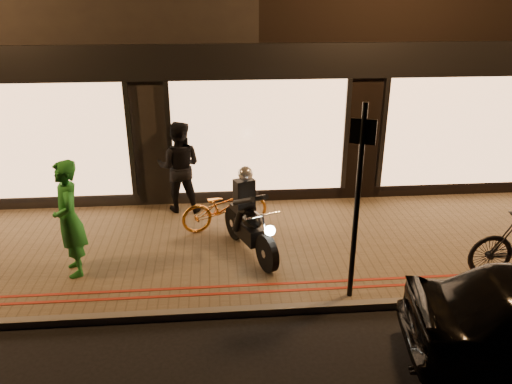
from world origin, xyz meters
The scene contains 9 objects.
ground centered at (0.00, 0.00, 0.00)m, with size 90.00×90.00×0.00m, color black.
sidewalk centered at (0.00, 2.00, 0.06)m, with size 50.00×4.00×0.12m, color brown.
kerb_stone centered at (0.00, 0.05, 0.06)m, with size 50.00×0.14×0.12m, color #59544C.
red_kerb_lines centered at (0.00, 0.55, 0.12)m, with size 50.00×0.26×0.01m.
motorcycle centered at (-0.37, 1.73, 0.73)m, with size 0.88×1.85×1.59m.
sign_post centered at (1.07, 0.25, 1.80)m, with size 0.34×0.16×3.00m.
bicycle_gold centered at (-0.77, 2.74, 0.57)m, with size 0.60×1.72×0.91m, color orange.
person_green centered at (-3.28, 1.31, 1.09)m, with size 0.71×0.47×1.94m, color #1F7525.
person_dark centered at (-1.67, 3.71, 1.08)m, with size 0.93×0.73×1.92m, color black.
Camera 1 is at (-0.92, -6.10, 4.52)m, focal length 35.00 mm.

